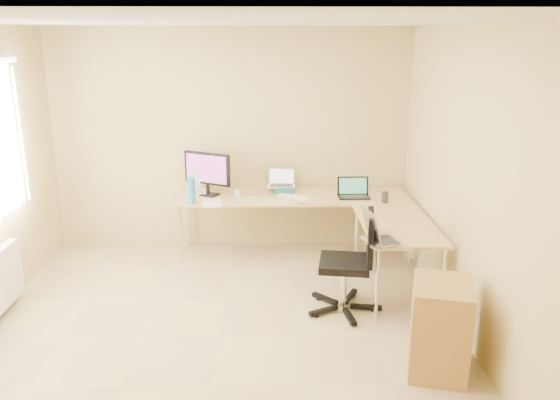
{
  "coord_description": "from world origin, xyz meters",
  "views": [
    {
      "loc": [
        0.43,
        -4.3,
        2.51
      ],
      "look_at": [
        0.55,
        1.1,
        0.9
      ],
      "focal_mm": 35.83,
      "sensor_mm": 36.0,
      "label": 1
    }
  ],
  "objects_px": {
    "laptop_center": "(281,178)",
    "desk_return": "(395,258)",
    "keyboard": "(294,196)",
    "desk_fan": "(196,183)",
    "monitor": "(207,174)",
    "laptop_return": "(384,229)",
    "desk_main": "(294,225)",
    "mug": "(238,193)",
    "cabinet": "(440,328)",
    "water_bottle": "(192,191)",
    "laptop_black": "(354,188)",
    "office_chair": "(344,261)"
  },
  "relations": [
    {
      "from": "desk_main",
      "to": "laptop_black",
      "type": "bearing_deg",
      "value": -7.8
    },
    {
      "from": "cabinet",
      "to": "desk_fan",
      "type": "bearing_deg",
      "value": 145.07
    },
    {
      "from": "desk_return",
      "to": "laptop_return",
      "type": "height_order",
      "value": "laptop_return"
    },
    {
      "from": "desk_main",
      "to": "keyboard",
      "type": "bearing_deg",
      "value": -90.36
    },
    {
      "from": "desk_fan",
      "to": "cabinet",
      "type": "distance_m",
      "value": 3.32
    },
    {
      "from": "desk_return",
      "to": "laptop_black",
      "type": "distance_m",
      "value": 1.07
    },
    {
      "from": "water_bottle",
      "to": "desk_fan",
      "type": "relative_size",
      "value": 1.14
    },
    {
      "from": "laptop_black",
      "to": "laptop_center",
      "type": "bearing_deg",
      "value": 159.32
    },
    {
      "from": "keyboard",
      "to": "cabinet",
      "type": "xyz_separation_m",
      "value": [
        1.01,
        -2.32,
        -0.38
      ]
    },
    {
      "from": "laptop_center",
      "to": "mug",
      "type": "distance_m",
      "value": 0.56
    },
    {
      "from": "desk_return",
      "to": "monitor",
      "type": "xyz_separation_m",
      "value": [
        -1.96,
        1.04,
        0.62
      ]
    },
    {
      "from": "monitor",
      "to": "cabinet",
      "type": "xyz_separation_m",
      "value": [
        1.99,
        -2.42,
        -0.62
      ]
    },
    {
      "from": "laptop_center",
      "to": "desk_fan",
      "type": "xyz_separation_m",
      "value": [
        -0.99,
        -0.09,
        -0.03
      ]
    },
    {
      "from": "laptop_black",
      "to": "laptop_return",
      "type": "xyz_separation_m",
      "value": [
        0.05,
        -1.43,
        0.01
      ]
    },
    {
      "from": "desk_main",
      "to": "office_chair",
      "type": "height_order",
      "value": "office_chair"
    },
    {
      "from": "keyboard",
      "to": "mug",
      "type": "height_order",
      "value": "mug"
    },
    {
      "from": "desk_fan",
      "to": "mug",
      "type": "bearing_deg",
      "value": -24.68
    },
    {
      "from": "laptop_center",
      "to": "desk_return",
      "type": "bearing_deg",
      "value": -44.37
    },
    {
      "from": "laptop_black",
      "to": "water_bottle",
      "type": "bearing_deg",
      "value": -174.44
    },
    {
      "from": "water_bottle",
      "to": "laptop_return",
      "type": "distance_m",
      "value": 2.22
    },
    {
      "from": "monitor",
      "to": "laptop_return",
      "type": "xyz_separation_m",
      "value": [
        1.71,
        -1.56,
        -0.13
      ]
    },
    {
      "from": "desk_main",
      "to": "mug",
      "type": "xyz_separation_m",
      "value": [
        -0.64,
        -0.02,
        0.41
      ]
    },
    {
      "from": "monitor",
      "to": "keyboard",
      "type": "relative_size",
      "value": 1.6
    },
    {
      "from": "desk_main",
      "to": "cabinet",
      "type": "bearing_deg",
      "value": -67.15
    },
    {
      "from": "desk_main",
      "to": "laptop_center",
      "type": "xyz_separation_m",
      "value": [
        -0.14,
        0.2,
        0.52
      ]
    },
    {
      "from": "desk_main",
      "to": "laptop_black",
      "type": "xyz_separation_m",
      "value": [
        0.68,
        -0.09,
        0.48
      ]
    },
    {
      "from": "keyboard",
      "to": "mug",
      "type": "distance_m",
      "value": 0.64
    },
    {
      "from": "keyboard",
      "to": "office_chair",
      "type": "bearing_deg",
      "value": -48.87
    },
    {
      "from": "office_chair",
      "to": "keyboard",
      "type": "bearing_deg",
      "value": 115.99
    },
    {
      "from": "keyboard",
      "to": "laptop_center",
      "type": "bearing_deg",
      "value": 141.28
    },
    {
      "from": "laptop_center",
      "to": "water_bottle",
      "type": "bearing_deg",
      "value": -150.49
    },
    {
      "from": "mug",
      "to": "water_bottle",
      "type": "height_order",
      "value": "water_bottle"
    },
    {
      "from": "desk_fan",
      "to": "cabinet",
      "type": "xyz_separation_m",
      "value": [
        2.13,
        -2.5,
        -0.5
      ]
    },
    {
      "from": "desk_main",
      "to": "laptop_black",
      "type": "relative_size",
      "value": 7.49
    },
    {
      "from": "desk_return",
      "to": "keyboard",
      "type": "height_order",
      "value": "keyboard"
    },
    {
      "from": "desk_return",
      "to": "laptop_return",
      "type": "distance_m",
      "value": 0.75
    },
    {
      "from": "desk_return",
      "to": "keyboard",
      "type": "xyz_separation_m",
      "value": [
        -0.98,
        0.93,
        0.37
      ]
    },
    {
      "from": "mug",
      "to": "office_chair",
      "type": "distance_m",
      "value": 1.74
    },
    {
      "from": "laptop_black",
      "to": "keyboard",
      "type": "relative_size",
      "value": 0.96
    },
    {
      "from": "monitor",
      "to": "desk_fan",
      "type": "height_order",
      "value": "monitor"
    },
    {
      "from": "desk_return",
      "to": "monitor",
      "type": "bearing_deg",
      "value": 152.07
    },
    {
      "from": "desk_main",
      "to": "desk_fan",
      "type": "bearing_deg",
      "value": 174.28
    },
    {
      "from": "laptop_center",
      "to": "laptop_black",
      "type": "distance_m",
      "value": 0.87
    },
    {
      "from": "mug",
      "to": "desk_fan",
      "type": "relative_size",
      "value": 0.34
    },
    {
      "from": "monitor",
      "to": "water_bottle",
      "type": "bearing_deg",
      "value": -85.09
    },
    {
      "from": "desk_main",
      "to": "desk_return",
      "type": "xyz_separation_m",
      "value": [
        0.98,
        -1.0,
        0.0
      ]
    },
    {
      "from": "laptop_return",
      "to": "desk_main",
      "type": "bearing_deg",
      "value": 12.18
    },
    {
      "from": "desk_return",
      "to": "mug",
      "type": "xyz_separation_m",
      "value": [
        -1.61,
        0.98,
        0.41
      ]
    },
    {
      "from": "laptop_center",
      "to": "keyboard",
      "type": "xyz_separation_m",
      "value": [
        0.14,
        -0.27,
        -0.15
      ]
    },
    {
      "from": "desk_main",
      "to": "monitor",
      "type": "distance_m",
      "value": 1.16
    }
  ]
}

